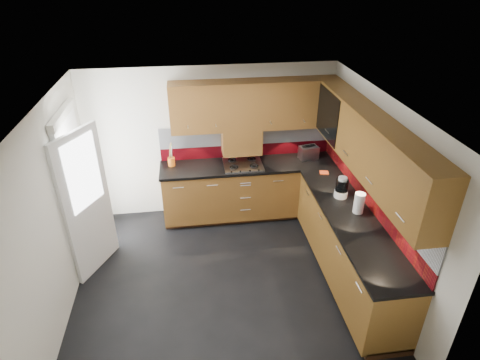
{
  "coord_description": "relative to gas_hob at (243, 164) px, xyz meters",
  "views": [
    {
      "loc": [
        -0.34,
        -3.95,
        3.77
      ],
      "look_at": [
        0.29,
        0.65,
        1.15
      ],
      "focal_mm": 30.0,
      "sensor_mm": 36.0,
      "label": 1
    }
  ],
  "objects": [
    {
      "name": "room",
      "position": [
        -0.45,
        -1.47,
        0.54
      ],
      "size": [
        4.0,
        3.8,
        2.64
      ],
      "color": "black"
    },
    {
      "name": "base_cabinets",
      "position": [
        0.62,
        -0.75,
        -0.52
      ],
      "size": [
        2.7,
        3.2,
        0.95
      ],
      "color": "brown",
      "rests_on": "room"
    },
    {
      "name": "countertop",
      "position": [
        0.6,
        -0.77,
        -0.04
      ],
      "size": [
        2.72,
        3.22,
        0.04
      ],
      "color": "black",
      "rests_on": "base_cabinets"
    },
    {
      "name": "backsplash",
      "position": [
        0.83,
        -0.54,
        0.25
      ],
      "size": [
        2.7,
        3.2,
        0.54
      ],
      "color": "maroon",
      "rests_on": "countertop"
    },
    {
      "name": "upper_cabinets",
      "position": [
        0.78,
        -0.69,
        0.88
      ],
      "size": [
        2.5,
        3.2,
        0.72
      ],
      "color": "brown",
      "rests_on": "room"
    },
    {
      "name": "extractor_hood",
      "position": [
        0.0,
        0.17,
        0.32
      ],
      "size": [
        0.6,
        0.33,
        0.4
      ],
      "primitive_type": "cube",
      "color": "brown",
      "rests_on": "room"
    },
    {
      "name": "glass_cabinet",
      "position": [
        1.26,
        -0.4,
        0.91
      ],
      "size": [
        0.32,
        0.8,
        0.66
      ],
      "color": "black",
      "rests_on": "room"
    },
    {
      "name": "back_door",
      "position": [
        -2.23,
        -0.72,
        0.08
      ],
      "size": [
        0.42,
        1.19,
        2.04
      ],
      "color": "white",
      "rests_on": "room"
    },
    {
      "name": "gas_hob",
      "position": [
        0.0,
        0.0,
        0.0
      ],
      "size": [
        0.59,
        0.52,
        0.05
      ],
      "color": "silver",
      "rests_on": "countertop"
    },
    {
      "name": "utensil_pot",
      "position": [
        -1.08,
        0.14,
        0.07
      ],
      "size": [
        0.11,
        0.11,
        0.38
      ],
      "color": "orange",
      "rests_on": "countertop"
    },
    {
      "name": "toaster",
      "position": [
        1.06,
        0.1,
        0.09
      ],
      "size": [
        0.32,
        0.23,
        0.21
      ],
      "color": "silver",
      "rests_on": "countertop"
    },
    {
      "name": "food_processor",
      "position": [
        1.16,
        -1.09,
        0.12
      ],
      "size": [
        0.18,
        0.18,
        0.29
      ],
      "color": "white",
      "rests_on": "countertop"
    },
    {
      "name": "paper_towel",
      "position": [
        1.25,
        -1.47,
        0.12
      ],
      "size": [
        0.14,
        0.14,
        0.27
      ],
      "primitive_type": "cylinder",
      "rotation": [
        0.0,
        0.0,
        -0.1
      ],
      "color": "white",
      "rests_on": "countertop"
    },
    {
      "name": "orange_cloth",
      "position": [
        1.16,
        -0.41,
        -0.01
      ],
      "size": [
        0.15,
        0.13,
        0.01
      ],
      "primitive_type": "cube",
      "rotation": [
        0.0,
        0.0,
        -0.2
      ],
      "color": "#E24619",
      "rests_on": "countertop"
    }
  ]
}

